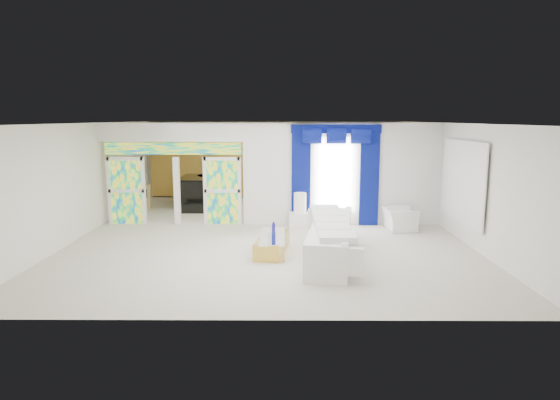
{
  "coord_description": "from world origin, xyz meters",
  "views": [
    {
      "loc": [
        0.38,
        -13.16,
        3.14
      ],
      "look_at": [
        0.3,
        -1.2,
        1.1
      ],
      "focal_mm": 31.03,
      "sensor_mm": 36.0,
      "label": 1
    }
  ],
  "objects_px": {
    "armchair": "(399,219)",
    "white_sofa": "(331,240)",
    "console_table": "(310,220)",
    "coffee_table": "(272,244)",
    "grand_piano": "(202,191)"
  },
  "relations": [
    {
      "from": "coffee_table",
      "to": "armchair",
      "type": "bearing_deg",
      "value": 33.64
    },
    {
      "from": "white_sofa",
      "to": "armchair",
      "type": "xyz_separation_m",
      "value": [
        2.2,
        2.66,
        -0.07
      ]
    },
    {
      "from": "armchair",
      "to": "grand_piano",
      "type": "distance_m",
      "value": 7.47
    },
    {
      "from": "grand_piano",
      "to": "white_sofa",
      "type": "bearing_deg",
      "value": -59.33
    },
    {
      "from": "console_table",
      "to": "armchair",
      "type": "xyz_separation_m",
      "value": [
        2.5,
        -0.38,
        0.1
      ]
    },
    {
      "from": "white_sofa",
      "to": "grand_piano",
      "type": "bearing_deg",
      "value": 129.86
    },
    {
      "from": "coffee_table",
      "to": "grand_piano",
      "type": "xyz_separation_m",
      "value": [
        -2.72,
        6.43,
        0.31
      ]
    },
    {
      "from": "white_sofa",
      "to": "coffee_table",
      "type": "xyz_separation_m",
      "value": [
        -1.35,
        0.3,
        -0.19
      ]
    },
    {
      "from": "armchair",
      "to": "grand_piano",
      "type": "height_order",
      "value": "grand_piano"
    },
    {
      "from": "console_table",
      "to": "armchair",
      "type": "height_order",
      "value": "armchair"
    },
    {
      "from": "console_table",
      "to": "armchair",
      "type": "distance_m",
      "value": 2.54
    },
    {
      "from": "armchair",
      "to": "white_sofa",
      "type": "bearing_deg",
      "value": 137.21
    },
    {
      "from": "white_sofa",
      "to": "grand_piano",
      "type": "distance_m",
      "value": 7.87
    },
    {
      "from": "coffee_table",
      "to": "console_table",
      "type": "xyz_separation_m",
      "value": [
        1.05,
        2.75,
        0.01
      ]
    },
    {
      "from": "coffee_table",
      "to": "grand_piano",
      "type": "relative_size",
      "value": 0.87
    }
  ]
}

